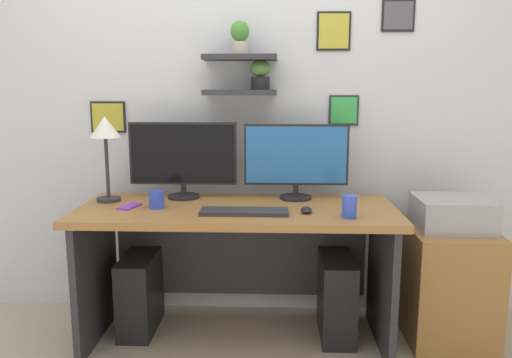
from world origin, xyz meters
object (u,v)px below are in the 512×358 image
(cell_phone, at_px, (129,206))
(computer_tower_left, at_px, (140,293))
(desk_lamp, at_px, (105,135))
(computer_tower_right, at_px, (337,297))
(monitor_right, at_px, (296,159))
(water_cup, at_px, (349,207))
(desk, at_px, (238,242))
(keyboard, at_px, (244,212))
(printer, at_px, (452,214))
(computer_mouse, at_px, (306,210))
(coffee_mug, at_px, (157,200))
(drawer_cabinet, at_px, (447,284))
(monitor_left, at_px, (183,157))

(cell_phone, distance_m, computer_tower_left, 0.55)
(desk_lamp, height_order, computer_tower_right, desk_lamp)
(monitor_right, xyz_separation_m, water_cup, (0.24, -0.42, -0.17))
(desk, bearing_deg, keyboard, -76.12)
(desk_lamp, relative_size, computer_tower_right, 1.03)
(computer_tower_right, bearing_deg, printer, -0.34)
(keyboard, height_order, computer_tower_right, keyboard)
(water_cup, xyz_separation_m, computer_tower_left, (-1.12, 0.30, -0.59))
(desk, distance_m, keyboard, 0.30)
(computer_mouse, relative_size, printer, 0.24)
(coffee_mug, distance_m, computer_tower_left, 0.61)
(desk_lamp, distance_m, drawer_cabinet, 2.03)
(desk, relative_size, desk_lamp, 3.58)
(keyboard, xyz_separation_m, desk_lamp, (-0.77, 0.25, 0.35))
(desk, distance_m, monitor_right, 0.56)
(desk, xyz_separation_m, cell_phone, (-0.56, -0.09, 0.21))
(monitor_right, relative_size, drawer_cabinet, 0.93)
(computer_mouse, distance_m, coffee_mug, 0.78)
(drawer_cabinet, relative_size, printer, 1.64)
(computer_tower_left, bearing_deg, cell_phone, -89.72)
(desk_lamp, bearing_deg, keyboard, -18.26)
(cell_phone, height_order, coffee_mug, coffee_mug)
(drawer_cabinet, height_order, computer_tower_right, drawer_cabinet)
(monitor_left, relative_size, printer, 1.60)
(monitor_left, xyz_separation_m, printer, (1.46, -0.15, -0.27))
(monitor_left, bearing_deg, computer_tower_left, -154.21)
(monitor_left, xyz_separation_m, desk_lamp, (-0.40, -0.11, 0.13))
(cell_phone, bearing_deg, desk_lamp, 152.82)
(monitor_right, bearing_deg, desk_lamp, -174.19)
(desk, xyz_separation_m, monitor_left, (-0.32, 0.16, 0.44))
(coffee_mug, height_order, computer_tower_left, coffee_mug)
(water_cup, distance_m, drawer_cabinet, 0.81)
(desk_lamp, bearing_deg, coffee_mug, -27.02)
(desk, distance_m, computer_tower_left, 0.65)
(keyboard, bearing_deg, monitor_left, 135.63)
(desk_lamp, relative_size, printer, 1.23)
(desk, bearing_deg, coffee_mug, -166.61)
(coffee_mug, xyz_separation_m, printer, (1.56, 0.11, -0.09))
(desk, height_order, monitor_left, monitor_left)
(coffee_mug, xyz_separation_m, drawer_cabinet, (1.56, 0.11, -0.48))
(monitor_right, xyz_separation_m, computer_tower_right, (0.23, -0.15, -0.75))
(monitor_left, bearing_deg, coffee_mug, -110.30)
(water_cup, height_order, computer_tower_right, water_cup)
(cell_phone, xyz_separation_m, drawer_cabinet, (1.71, 0.10, -0.44))
(monitor_right, distance_m, drawer_cabinet, 1.07)
(drawer_cabinet, xyz_separation_m, printer, (0.00, 0.00, 0.40))
(desk, xyz_separation_m, desk_lamp, (-0.72, 0.06, 0.57))
(computer_tower_left, bearing_deg, computer_mouse, -12.98)
(monitor_left, height_order, cell_phone, monitor_left)
(water_cup, distance_m, printer, 0.65)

